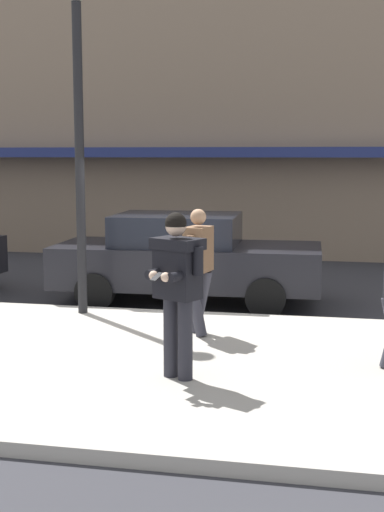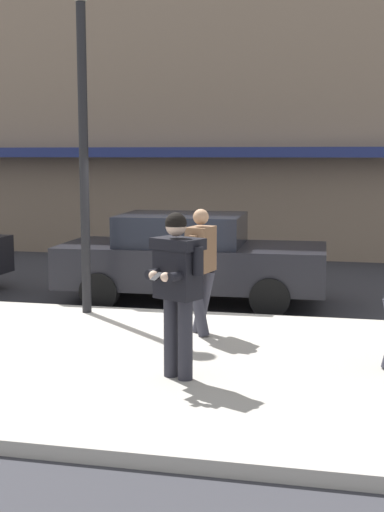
# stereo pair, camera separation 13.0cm
# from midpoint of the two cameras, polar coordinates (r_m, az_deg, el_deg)

# --- Properties ---
(ground_plane) EXTENTS (80.00, 80.00, 0.00)m
(ground_plane) POSITION_cam_midpoint_polar(r_m,az_deg,el_deg) (11.33, -0.96, -4.86)
(ground_plane) COLOR #333338
(sidewalk) EXTENTS (32.00, 5.30, 0.14)m
(sidewalk) POSITION_cam_midpoint_polar(r_m,az_deg,el_deg) (8.43, 1.48, -8.97)
(sidewalk) COLOR #A8A399
(sidewalk) RESTS_ON ground
(curb_paint_line) EXTENTS (28.00, 0.12, 0.01)m
(curb_paint_line) POSITION_cam_midpoint_polar(r_m,az_deg,el_deg) (11.21, 4.11, -5.01)
(curb_paint_line) COLOR silver
(curb_paint_line) RESTS_ON ground
(parked_sedan_mid) EXTENTS (4.56, 2.06, 1.54)m
(parked_sedan_mid) POSITION_cam_midpoint_polar(r_m,az_deg,el_deg) (12.19, -0.84, -0.16)
(parked_sedan_mid) COLOR black
(parked_sedan_mid) RESTS_ON ground
(man_texting_on_phone) EXTENTS (0.62, 0.65, 1.81)m
(man_texting_on_phone) POSITION_cam_midpoint_polar(r_m,az_deg,el_deg) (7.58, -1.70, -1.71)
(man_texting_on_phone) COLOR #23232B
(man_texting_on_phone) RESTS_ON sidewalk
(pedestrian_dark_coat) EXTENTS (0.39, 0.59, 1.70)m
(pedestrian_dark_coat) POSITION_cam_midpoint_polar(r_m,az_deg,el_deg) (9.49, 0.10, -0.61)
(pedestrian_dark_coat) COLOR #33333D
(pedestrian_dark_coat) RESTS_ON sidewalk
(street_lamp_post) EXTENTS (0.36, 0.36, 4.88)m
(street_lamp_post) POSITION_cam_midpoint_polar(r_m,az_deg,el_deg) (10.86, -9.41, 11.15)
(street_lamp_post) COLOR black
(street_lamp_post) RESTS_ON sidewalk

